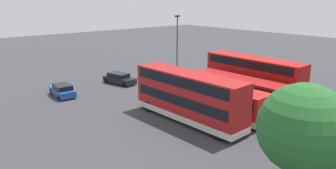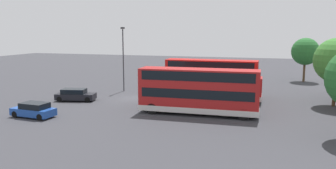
# 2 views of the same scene
# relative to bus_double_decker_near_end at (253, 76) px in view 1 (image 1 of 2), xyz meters

# --- Properties ---
(ground_plane) EXTENTS (140.00, 140.00, 0.00)m
(ground_plane) POSITION_rel_bus_double_decker_near_end_xyz_m (5.45, -8.79, -2.45)
(ground_plane) COLOR #38383D
(bus_double_decker_near_end) EXTENTS (2.62, 11.82, 4.55)m
(bus_double_decker_near_end) POSITION_rel_bus_double_decker_near_end_xyz_m (0.00, 0.00, 0.00)
(bus_double_decker_near_end) COLOR #B71411
(bus_double_decker_near_end) RESTS_ON ground
(bus_single_deck_second) EXTENTS (2.78, 11.22, 2.95)m
(bus_single_deck_second) POSITION_rel_bus_double_decker_near_end_xyz_m (3.46, 0.94, -0.83)
(bus_single_deck_second) COLOR #A51919
(bus_single_deck_second) RESTS_ON ground
(bus_single_deck_third) EXTENTS (3.09, 11.97, 2.95)m
(bus_single_deck_third) POSITION_rel_bus_double_decker_near_end_xyz_m (7.42, 0.42, -0.83)
(bus_single_deck_third) COLOR red
(bus_single_deck_third) RESTS_ON ground
(bus_double_decker_fourth) EXTENTS (2.98, 11.86, 4.55)m
(bus_double_decker_fourth) POSITION_rel_bus_double_decker_near_end_xyz_m (10.80, 0.63, -0.00)
(bus_double_decker_fourth) COLOR #A51919
(bus_double_decker_fourth) RESTS_ON ground
(car_hatchback_silver) EXTENTS (2.10, 4.33, 1.43)m
(car_hatchback_silver) POSITION_rel_bus_double_decker_near_end_xyz_m (16.54, -14.27, -1.75)
(car_hatchback_silver) COLOR #1E479E
(car_hatchback_silver) RESTS_ON ground
(car_small_green) EXTENTS (2.74, 4.85, 1.43)m
(car_small_green) POSITION_rel_bus_double_decker_near_end_xyz_m (8.59, -14.75, -1.75)
(car_small_green) COLOR black
(car_small_green) RESTS_ON ground
(lamp_post_tall) EXTENTS (0.70, 0.30, 8.74)m
(lamp_post_tall) POSITION_rel_bus_double_decker_near_end_xyz_m (0.82, -11.99, 2.61)
(lamp_post_tall) COLOR #38383D
(lamp_post_tall) RESTS_ON ground
(tree_rightmost) EXTENTS (4.56, 4.56, 7.05)m
(tree_rightmost) POSITION_rel_bus_double_decker_near_end_xyz_m (15.39, 13.48, 2.30)
(tree_rightmost) COLOR #4C3823
(tree_rightmost) RESTS_ON ground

